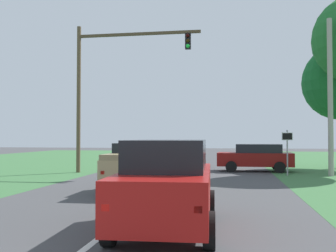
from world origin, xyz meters
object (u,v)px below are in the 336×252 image
(red_suv_near, at_px, (168,183))
(pickup_truck_lead, at_px, (141,166))
(traffic_light, at_px, (107,76))
(utility_pole_right, at_px, (330,97))
(crossing_suv_far, at_px, (256,157))
(keep_moving_sign, at_px, (287,146))

(red_suv_near, height_order, pickup_truck_lead, red_suv_near)
(traffic_light, relative_size, utility_pole_right, 1.02)
(utility_pole_right, bearing_deg, traffic_light, -179.30)
(red_suv_near, xyz_separation_m, crossing_suv_far, (2.98, 15.65, -0.17))
(crossing_suv_far, distance_m, utility_pole_right, 5.64)
(keep_moving_sign, distance_m, crossing_suv_far, 2.88)
(red_suv_near, bearing_deg, keep_moving_sign, 71.16)
(red_suv_near, bearing_deg, traffic_light, 113.61)
(red_suv_near, height_order, utility_pole_right, utility_pole_right)
(crossing_suv_far, bearing_deg, traffic_light, -164.55)
(crossing_suv_far, bearing_deg, red_suv_near, -100.77)
(keep_moving_sign, height_order, utility_pole_right, utility_pole_right)
(traffic_light, height_order, crossing_suv_far, traffic_light)
(red_suv_near, height_order, keep_moving_sign, keep_moving_sign)
(pickup_truck_lead, height_order, keep_moving_sign, keep_moving_sign)
(keep_moving_sign, bearing_deg, red_suv_near, -108.84)
(keep_moving_sign, distance_m, utility_pole_right, 3.56)
(pickup_truck_lead, relative_size, utility_pole_right, 0.57)
(keep_moving_sign, height_order, crossing_suv_far, keep_moving_sign)
(traffic_light, bearing_deg, pickup_truck_lead, -62.09)
(red_suv_near, distance_m, keep_moving_sign, 14.10)
(crossing_suv_far, xyz_separation_m, utility_pole_right, (3.87, -2.27, 3.42))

